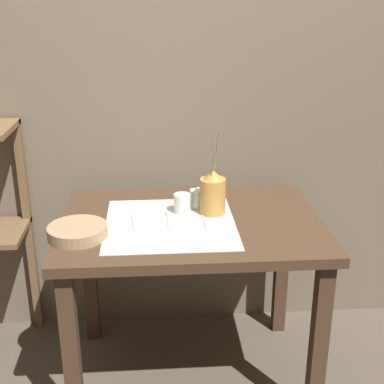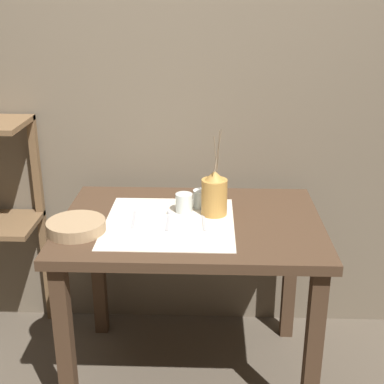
# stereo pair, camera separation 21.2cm
# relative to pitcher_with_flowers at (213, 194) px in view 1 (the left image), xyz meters

# --- Properties ---
(ground_plane) EXTENTS (12.00, 12.00, 0.00)m
(ground_plane) POSITION_rel_pitcher_with_flowers_xyz_m (-0.09, -0.06, -0.85)
(ground_plane) COLOR brown
(stone_wall_back) EXTENTS (7.00, 0.06, 2.40)m
(stone_wall_back) POSITION_rel_pitcher_with_flowers_xyz_m (-0.09, 0.43, 0.35)
(stone_wall_back) COLOR #6B5E4C
(stone_wall_back) RESTS_ON ground_plane
(wooden_table) EXTENTS (1.05, 0.75, 0.76)m
(wooden_table) POSITION_rel_pitcher_with_flowers_xyz_m (-0.09, -0.06, -0.20)
(wooden_table) COLOR #422D1E
(wooden_table) RESTS_ON ground_plane
(linen_cloth) EXTENTS (0.51, 0.52, 0.00)m
(linen_cloth) POSITION_rel_pitcher_with_flowers_xyz_m (-0.18, -0.09, -0.09)
(linen_cloth) COLOR beige
(linen_cloth) RESTS_ON wooden_table
(pitcher_with_flowers) EXTENTS (0.11, 0.11, 0.37)m
(pitcher_with_flowers) POSITION_rel_pitcher_with_flowers_xyz_m (0.00, 0.00, 0.00)
(pitcher_with_flowers) COLOR #B7843D
(pitcher_with_flowers) RESTS_ON wooden_table
(wooden_bowl) EXTENTS (0.22, 0.22, 0.05)m
(wooden_bowl) POSITION_rel_pitcher_with_flowers_xyz_m (-0.53, -0.19, -0.07)
(wooden_bowl) COLOR #9E7F5B
(wooden_bowl) RESTS_ON wooden_table
(glass_tumbler_near) EXTENTS (0.07, 0.07, 0.08)m
(glass_tumbler_near) POSITION_rel_pitcher_with_flowers_xyz_m (-0.12, 0.02, -0.05)
(glass_tumbler_near) COLOR silver
(glass_tumbler_near) RESTS_ON wooden_table
(glass_tumbler_far) EXTENTS (0.07, 0.07, 0.08)m
(glass_tumbler_far) POSITION_rel_pitcher_with_flowers_xyz_m (-0.06, 0.07, -0.05)
(glass_tumbler_far) COLOR silver
(glass_tumbler_far) RESTS_ON wooden_table
(fork_outer) EXTENTS (0.03, 0.17, 0.00)m
(fork_outer) POSITION_rel_pitcher_with_flowers_xyz_m (-0.32, -0.07, -0.08)
(fork_outer) COLOR #A8A8AD
(fork_outer) RESTS_ON wooden_table
(spoon_outer) EXTENTS (0.02, 0.18, 0.02)m
(spoon_outer) POSITION_rel_pitcher_with_flowers_xyz_m (-0.18, -0.04, -0.08)
(spoon_outer) COLOR #A8A8AD
(spoon_outer) RESTS_ON wooden_table
(fork_inner) EXTENTS (0.02, 0.17, 0.00)m
(fork_inner) POSITION_rel_pitcher_with_flowers_xyz_m (-0.04, -0.08, -0.08)
(fork_inner) COLOR #A8A8AD
(fork_inner) RESTS_ON wooden_table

